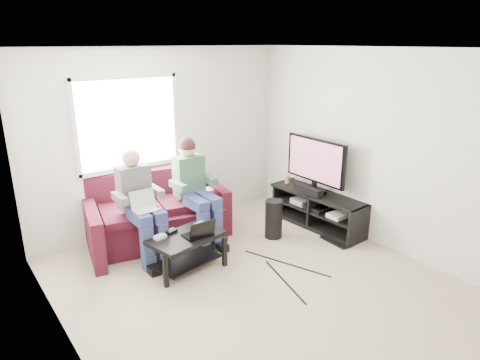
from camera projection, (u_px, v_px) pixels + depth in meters
The scene contains 25 objects.
floor at pixel (259, 286), 4.88m from camera, with size 4.50×4.50×0.00m, color tan.
ceiling at pixel (263, 48), 4.07m from camera, with size 4.50×4.50×0.00m, color white.
wall_back at pixel (162, 140), 6.19m from camera, with size 4.50×4.50×0.00m, color silver.
wall_left at pixel (63, 225), 3.34m from camera, with size 4.50×4.50×0.00m, color silver.
wall_right at pixel (379, 150), 5.61m from camera, with size 4.50×4.50×0.00m, color silver.
window at pixel (128, 123), 5.80m from camera, with size 1.48×0.04×1.28m.
sofa at pixel (158, 216), 5.97m from camera, with size 2.18×1.27×0.93m.
person_left at pixel (140, 201), 5.32m from camera, with size 0.40×0.71×1.39m.
person_right at pixel (194, 183), 5.77m from camera, with size 0.40×0.71×1.44m.
laptop_silver at pixel (146, 205), 5.20m from camera, with size 0.32×0.22×0.24m, color silver, non-canonical shape.
coffee_table at pixel (186, 244), 5.18m from camera, with size 0.95×0.68×0.43m.
laptop_black at pixel (197, 226), 5.11m from camera, with size 0.34×0.24×0.24m, color black, non-canonical shape.
controller_a at pixel (160, 237), 5.07m from camera, with size 0.14×0.09×0.04m, color silver.
controller_b at pixel (171, 231), 5.22m from camera, with size 0.14×0.09×0.04m, color black.
controller_c at pixel (200, 224), 5.42m from camera, with size 0.14×0.09×0.04m, color gray.
tv_stand at pixel (318, 211), 6.41m from camera, with size 0.56×1.59×0.52m.
tv at pixel (315, 162), 6.25m from camera, with size 0.12×1.10×0.81m.
soundbar at pixel (308, 190), 6.31m from camera, with size 0.12×0.50×0.10m, color black.
drink_cup at pixel (287, 179), 6.75m from camera, with size 0.08×0.08×0.12m, color #9B7142.
console_white at pixel (339, 215), 6.08m from camera, with size 0.30×0.22×0.06m, color silver.
console_grey at pixel (304, 200), 6.61m from camera, with size 0.34×0.26×0.08m, color gray.
console_black at pixel (320, 207), 6.35m from camera, with size 0.38×0.30×0.07m, color black.
subwoofer at pixel (274, 219), 6.02m from camera, with size 0.24×0.24×0.55m, color black.
keyboard_floor at pixel (335, 242), 5.93m from camera, with size 0.15×0.46×0.03m, color black.
end_table at pixel (208, 210), 6.34m from camera, with size 0.34×0.34×0.61m.
Camera 1 is at (-2.72, -3.29, 2.67)m, focal length 32.00 mm.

